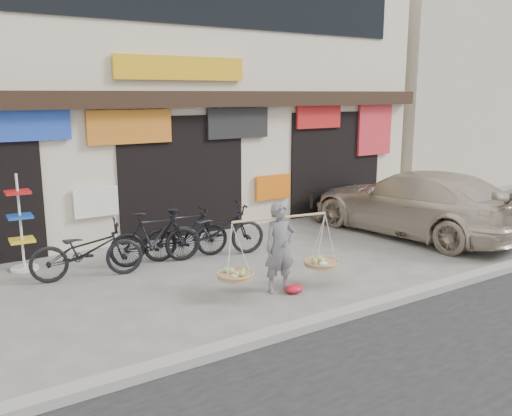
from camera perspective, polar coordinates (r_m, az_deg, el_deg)
ground at (r=9.59m, az=1.63°, el=-7.37°), size 70.00×70.00×0.00m
kerb at (r=8.11m, az=9.81°, el=-10.80°), size 70.00×0.25×0.12m
shophouse_block at (r=14.78m, az=-12.91°, el=12.75°), size 14.00×6.32×7.00m
neighbor_east at (r=23.58m, az=19.70°, el=11.37°), size 12.00×7.00×6.40m
street_vendor at (r=8.75m, az=2.53°, el=-4.65°), size 2.09×0.81×1.48m
bike_0 at (r=9.87m, az=-17.38°, el=-4.29°), size 2.00×1.02×1.00m
bike_1 at (r=10.37m, az=-10.61°, el=-3.11°), size 1.76×0.76×1.02m
bike_2 at (r=10.69m, az=-4.29°, el=-2.40°), size 2.11×1.10×1.05m
bike_3 at (r=10.62m, az=-7.38°, el=-2.64°), size 1.76×0.76×1.02m
suv at (r=12.85m, az=16.24°, el=0.55°), size 2.71×5.30×1.47m
display_rack at (r=10.71m, az=-23.48°, el=-2.30°), size 0.49×0.49×1.78m
red_bag at (r=8.90m, az=4.03°, el=-8.48°), size 0.31×0.25×0.14m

